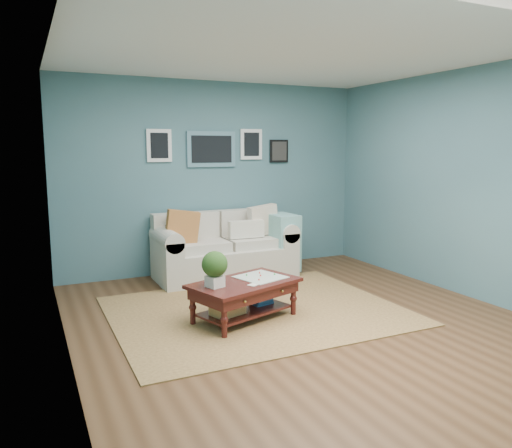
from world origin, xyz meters
TOP-DOWN VIEW (x-y plane):
  - room_shell at (0.00, 0.06)m, footprint 5.00×5.02m
  - area_rug at (-0.30, 0.49)m, footprint 3.05×2.44m
  - loveseat at (0.02, 2.03)m, footprint 1.93×0.88m
  - coffee_table at (-0.58, 0.28)m, footprint 1.25×0.96m

SIDE VIEW (x-z plane):
  - area_rug at x=-0.30m, z-range 0.00..0.01m
  - coffee_table at x=-0.58m, z-range -0.04..0.73m
  - loveseat at x=0.02m, z-range -0.09..0.90m
  - room_shell at x=0.00m, z-range 0.01..2.71m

